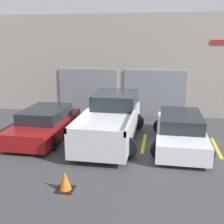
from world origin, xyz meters
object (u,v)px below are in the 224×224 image
at_px(sedan_white, 180,131).
at_px(sedan_side, 45,124).
at_px(pickup_truck, 111,120).
at_px(traffic_cone, 65,182).

relative_size(sedan_white, sedan_side, 1.04).
distance_m(pickup_truck, traffic_cone, 4.39).
xyz_separation_m(pickup_truck, traffic_cone, (-0.50, -4.32, -0.57)).
relative_size(pickup_truck, sedan_side, 1.20).
bearing_deg(pickup_truck, traffic_cone, -96.56).
relative_size(pickup_truck, sedan_white, 1.16).
height_order(pickup_truck, sedan_white, pickup_truck).
bearing_deg(sedan_white, traffic_cone, -128.94).
height_order(sedan_side, traffic_cone, sedan_side).
distance_m(sedan_white, sedan_side, 5.57).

